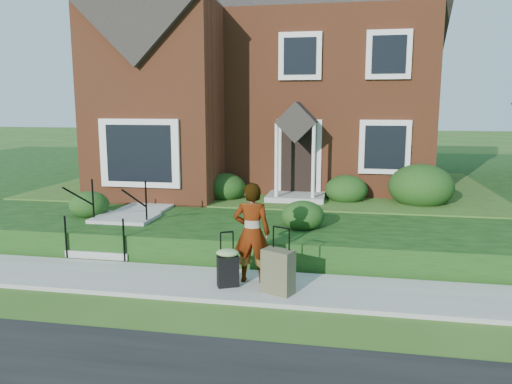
% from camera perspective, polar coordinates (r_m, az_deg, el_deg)
% --- Properties ---
extents(ground, '(120.00, 120.00, 0.00)m').
position_cam_1_polar(ground, '(9.35, -6.53, -10.52)').
color(ground, '#2D5119').
rests_on(ground, ground).
extents(sidewalk, '(60.00, 1.60, 0.08)m').
position_cam_1_polar(sidewalk, '(9.34, -6.54, -10.29)').
color(sidewalk, '#9E9B93').
rests_on(sidewalk, ground).
extents(terrace, '(44.00, 20.00, 0.60)m').
position_cam_1_polar(terrace, '(19.54, 14.50, 0.88)').
color(terrace, black).
rests_on(terrace, ground).
extents(walkway, '(1.20, 6.00, 0.06)m').
position_cam_1_polar(walkway, '(14.55, -10.23, -0.64)').
color(walkway, '#9E9B93').
rests_on(walkway, terrace).
extents(main_house, '(10.40, 10.20, 9.40)m').
position_cam_1_polar(main_house, '(18.31, 1.68, 16.19)').
color(main_house, brown).
rests_on(main_house, terrace).
extents(front_steps, '(1.40, 2.02, 1.50)m').
position_cam_1_polar(front_steps, '(11.76, -15.65, -4.14)').
color(front_steps, '#9E9B93').
rests_on(front_steps, ground).
extents(foundation_shrubs, '(10.61, 4.60, 1.22)m').
position_cam_1_polar(foundation_shrubs, '(13.82, 2.00, 0.99)').
color(foundation_shrubs, black).
rests_on(foundation_shrubs, terrace).
extents(woman, '(0.69, 0.47, 1.83)m').
position_cam_1_polar(woman, '(8.97, -0.47, -4.68)').
color(woman, '#999999').
rests_on(woman, sidewalk).
extents(suitcase_black, '(0.51, 0.48, 0.99)m').
position_cam_1_polar(suitcase_black, '(8.90, -3.24, -8.38)').
color(suitcase_black, black).
rests_on(suitcase_black, sidewalk).
extents(suitcase_olive, '(0.60, 0.49, 1.15)m').
position_cam_1_polar(suitcase_olive, '(8.59, 2.55, -9.05)').
color(suitcase_olive, '#4F4E35').
rests_on(suitcase_olive, sidewalk).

